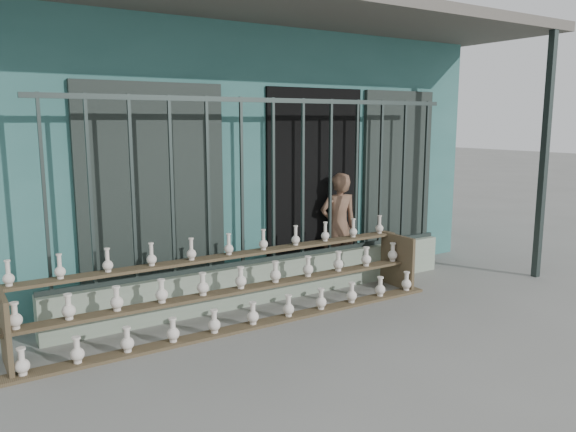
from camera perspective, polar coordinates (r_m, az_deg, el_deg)
ground at (r=5.47m, az=5.78°, el=-11.91°), size 60.00×60.00×0.00m
workshop_building at (r=8.80m, az=-11.47°, el=7.00°), size 7.40×6.60×3.21m
parapet_wall at (r=6.41m, az=-1.46°, el=-6.46°), size 5.00×0.20×0.45m
security_fence at (r=6.19m, az=-1.50°, el=3.58°), size 5.00×0.04×1.80m
shelf_rack at (r=5.72m, az=-4.77°, el=-7.09°), size 4.50×0.68×0.85m
elderly_woman at (r=7.16m, az=5.13°, el=-1.03°), size 0.56×0.43×1.36m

